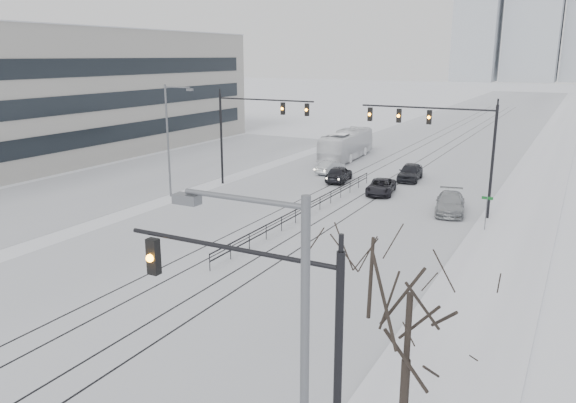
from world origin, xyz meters
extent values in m
cube|color=silver|center=(0.00, 60.00, 0.01)|extent=(22.00, 260.00, 0.02)
cube|color=white|center=(13.50, 60.00, 0.08)|extent=(5.00, 260.00, 0.16)
cube|color=gray|center=(11.05, 60.00, 0.06)|extent=(0.10, 260.00, 0.12)
cube|color=silver|center=(-20.00, 35.00, 0.01)|extent=(14.00, 60.00, 0.03)
cube|color=black|center=(-2.60, 40.00, 0.02)|extent=(0.10, 180.00, 0.01)
cube|color=black|center=(-1.20, 40.00, 0.02)|extent=(0.10, 180.00, 0.01)
cube|color=black|center=(1.20, 40.00, 0.02)|extent=(0.10, 180.00, 0.01)
cube|color=black|center=(2.60, 40.00, 0.02)|extent=(0.10, 180.00, 0.01)
cube|color=#A9A7A0|center=(-38.00, 35.00, 7.00)|extent=(20.00, 62.00, 14.00)
cube|color=black|center=(-27.98, 35.00, 7.00)|extent=(0.08, 58.00, 12.00)
cube|color=silver|center=(-38.00, 35.00, 14.05)|extent=(20.20, 62.20, 0.12)
cube|color=#A2A9B2|center=(-30.00, 260.00, 27.50)|extent=(18.00, 18.00, 55.00)
cylinder|color=black|center=(12.40, 6.00, 3.50)|extent=(0.20, 0.20, 7.00)
cylinder|color=black|center=(9.40, 6.00, 6.60)|extent=(6.00, 0.12, 0.12)
cube|color=black|center=(7.00, 6.00, 5.95)|extent=(0.32, 0.24, 1.00)
sphere|color=orange|center=(7.00, 5.86, 5.95)|extent=(0.22, 0.22, 0.22)
cylinder|color=black|center=(11.50, 35.00, 4.00)|extent=(0.20, 0.20, 8.00)
cylinder|color=black|center=(6.75, 35.00, 7.60)|extent=(9.50, 0.12, 0.12)
cube|color=black|center=(2.60, 35.00, 6.95)|extent=(0.32, 0.24, 1.00)
sphere|color=orange|center=(2.60, 34.86, 6.95)|extent=(0.22, 0.22, 0.22)
cube|color=black|center=(4.80, 35.00, 6.95)|extent=(0.32, 0.24, 1.00)
sphere|color=orange|center=(4.80, 34.86, 6.95)|extent=(0.22, 0.22, 0.22)
cube|color=black|center=(7.00, 35.00, 6.95)|extent=(0.32, 0.24, 1.00)
sphere|color=orange|center=(7.00, 34.86, 6.95)|extent=(0.22, 0.22, 0.22)
cylinder|color=black|center=(-11.50, 36.00, 4.00)|extent=(0.20, 0.20, 8.00)
cylinder|color=black|center=(-7.00, 36.00, 7.60)|extent=(9.00, 0.12, 0.12)
cube|color=black|center=(-3.10, 36.00, 6.95)|extent=(0.32, 0.24, 1.00)
sphere|color=orange|center=(-3.10, 35.86, 6.95)|extent=(0.22, 0.22, 0.22)
cube|color=black|center=(-5.30, 36.00, 6.95)|extent=(0.32, 0.24, 1.00)
sphere|color=orange|center=(-5.30, 35.86, 6.95)|extent=(0.22, 0.22, 0.22)
cylinder|color=#595B60|center=(11.80, 3.00, 8.80)|extent=(2.40, 0.10, 0.10)
cube|color=#595B60|center=(10.60, 3.00, 8.65)|extent=(0.50, 0.25, 0.18)
cylinder|color=#595B60|center=(-12.50, 30.00, 4.50)|extent=(0.16, 0.16, 9.00)
cylinder|color=#595B60|center=(-11.30, 30.00, 8.80)|extent=(2.40, 0.10, 0.10)
cube|color=#595B60|center=(-10.10, 30.00, 8.65)|extent=(0.50, 0.25, 0.18)
cylinder|color=black|center=(13.20, 9.00, 3.75)|extent=(0.18, 0.18, 2.50)
cube|color=black|center=(0.00, 30.00, 0.95)|extent=(0.06, 24.00, 0.06)
cube|color=black|center=(0.00, 30.00, 0.55)|extent=(0.06, 24.00, 0.06)
cylinder|color=#595B60|center=(11.80, 32.00, 1.20)|extent=(0.06, 0.06, 2.40)
cube|color=#0C4C19|center=(11.80, 32.00, 2.30)|extent=(0.70, 0.04, 0.18)
imported|color=black|center=(-2.50, 41.54, 0.73)|extent=(2.27, 4.49, 1.47)
imported|color=#A4A8AC|center=(-4.65, 44.51, 0.63)|extent=(1.74, 3.93, 1.25)
imported|color=black|center=(2.41, 38.83, 0.61)|extent=(2.74, 4.70, 1.23)
imported|color=#94989B|center=(8.75, 35.66, 0.72)|extent=(2.92, 5.26, 1.44)
imported|color=black|center=(3.07, 45.12, 0.78)|extent=(2.25, 4.72, 1.56)
imported|color=white|center=(-6.34, 52.69, 1.57)|extent=(3.20, 11.38, 3.14)
camera|label=1|loc=(16.82, -4.82, 11.17)|focal=35.00mm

